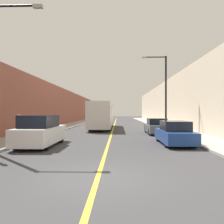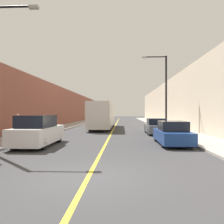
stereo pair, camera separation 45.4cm
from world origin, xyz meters
The scene contains 12 objects.
ground_plane centered at (0.00, 0.00, 0.00)m, with size 200.00×200.00×0.00m, color #38383A.
sidewalk_left centered at (-7.05, 30.00, 0.07)m, with size 2.97×72.00×0.14m, color #9E998E.
sidewalk_right centered at (7.05, 30.00, 0.07)m, with size 2.97×72.00×0.14m, color #9E998E.
building_row_left centered at (-10.54, 30.00, 3.05)m, with size 4.00×72.00×6.09m, color brown.
building_row_right centered at (10.54, 30.00, 3.67)m, with size 4.00×72.00×7.34m, color beige.
road_center_line centered at (0.00, 30.00, 0.00)m, with size 0.16×72.00×0.01m, color gold.
bus centered at (-1.44, 21.06, 1.77)m, with size 2.53×12.35×3.28m.
parked_suv_left centered at (-4.23, 6.45, 0.90)m, with size 1.98×4.90×1.94m.
car_right_near centered at (4.39, 7.40, 0.70)m, with size 1.85×4.54×1.55m.
car_right_mid centered at (4.38, 14.28, 0.69)m, with size 1.87×4.59×1.52m.
street_lamp_right centered at (5.64, 16.83, 4.75)m, with size 2.72×0.24×8.11m.
pedestrian centered at (-6.54, 8.47, 1.10)m, with size 0.41×0.26×1.85m.
Camera 1 is at (0.67, -7.16, 2.15)m, focal length 35.00 mm.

